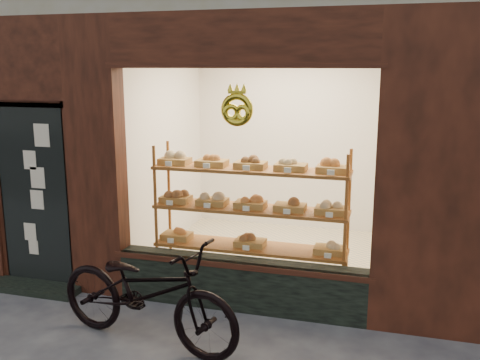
% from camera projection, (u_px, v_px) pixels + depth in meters
% --- Properties ---
extents(display_shelf, '(2.20, 0.45, 1.70)m').
position_uv_depth(display_shelf, '(250.00, 218.00, 6.01)').
color(display_shelf, brown).
rests_on(display_shelf, ground).
extents(bicycle, '(2.05, 1.04, 1.03)m').
position_uv_depth(bicycle, '(146.00, 292.00, 4.96)').
color(bicycle, black).
rests_on(bicycle, ground).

